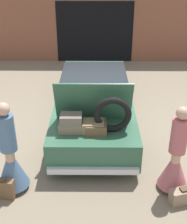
{
  "coord_description": "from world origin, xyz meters",
  "views": [
    {
      "loc": [
        0.04,
        -6.91,
        3.94
      ],
      "look_at": [
        0.0,
        -1.28,
        0.92
      ],
      "focal_mm": 50.0,
      "sensor_mm": 36.0,
      "label": 1
    }
  ],
  "objects_px": {
    "suitcase_beside_right_person": "(184,196)",
    "person_left": "(11,160)",
    "suitcase_beside_left_person": "(3,189)",
    "car": "(94,100)",
    "person_right": "(175,161)"
  },
  "relations": [
    {
      "from": "person_left",
      "to": "suitcase_beside_left_person",
      "type": "relative_size",
      "value": 4.06
    },
    {
      "from": "person_right",
      "to": "suitcase_beside_left_person",
      "type": "distance_m",
      "value": 3.05
    },
    {
      "from": "suitcase_beside_left_person",
      "to": "suitcase_beside_right_person",
      "type": "relative_size",
      "value": 0.82
    },
    {
      "from": "person_left",
      "to": "person_right",
      "type": "xyz_separation_m",
      "value": [
        2.89,
        0.01,
        -0.02
      ]
    },
    {
      "from": "car",
      "to": "suitcase_beside_right_person",
      "type": "bearing_deg",
      "value": -61.2
    },
    {
      "from": "car",
      "to": "suitcase_beside_left_person",
      "type": "xyz_separation_m",
      "value": [
        -1.57,
        -2.75,
        -0.38
      ]
    },
    {
      "from": "suitcase_beside_right_person",
      "to": "person_left",
      "type": "bearing_deg",
      "value": 173.31
    },
    {
      "from": "person_left",
      "to": "suitcase_beside_left_person",
      "type": "xyz_separation_m",
      "value": [
        -0.13,
        -0.25,
        -0.44
      ]
    },
    {
      "from": "person_right",
      "to": "suitcase_beside_right_person",
      "type": "height_order",
      "value": "person_right"
    },
    {
      "from": "person_left",
      "to": "suitcase_beside_left_person",
      "type": "bearing_deg",
      "value": -23.98
    },
    {
      "from": "person_right",
      "to": "suitcase_beside_right_person",
      "type": "distance_m",
      "value": 0.6
    },
    {
      "from": "suitcase_beside_left_person",
      "to": "suitcase_beside_right_person",
      "type": "height_order",
      "value": "suitcase_beside_left_person"
    },
    {
      "from": "car",
      "to": "person_right",
      "type": "xyz_separation_m",
      "value": [
        1.44,
        -2.48,
        0.04
      ]
    },
    {
      "from": "car",
      "to": "person_left",
      "type": "distance_m",
      "value": 2.88
    },
    {
      "from": "person_right",
      "to": "suitcase_beside_right_person",
      "type": "bearing_deg",
      "value": -174.98
    }
  ]
}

